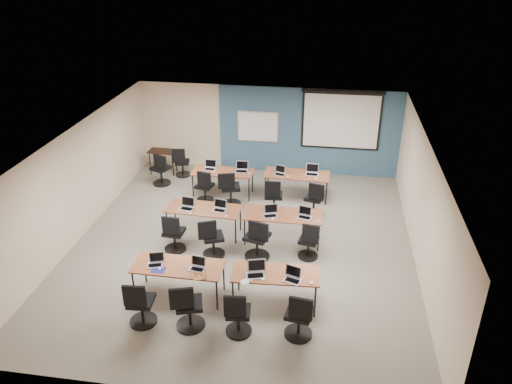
% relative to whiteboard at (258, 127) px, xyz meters
% --- Properties ---
extents(floor, '(8.00, 9.00, 0.02)m').
position_rel_whiteboard_xyz_m(floor, '(0.30, -4.43, -1.45)').
color(floor, '#6B6354').
rests_on(floor, ground).
extents(ceiling, '(8.00, 9.00, 0.02)m').
position_rel_whiteboard_xyz_m(ceiling, '(0.30, -4.43, 1.25)').
color(ceiling, white).
rests_on(ceiling, ground).
extents(wall_back, '(8.00, 0.04, 2.70)m').
position_rel_whiteboard_xyz_m(wall_back, '(0.30, 0.07, -0.10)').
color(wall_back, beige).
rests_on(wall_back, ground).
extents(wall_front, '(8.00, 0.04, 2.70)m').
position_rel_whiteboard_xyz_m(wall_front, '(0.30, -8.93, -0.10)').
color(wall_front, beige).
rests_on(wall_front, ground).
extents(wall_left, '(0.04, 9.00, 2.70)m').
position_rel_whiteboard_xyz_m(wall_left, '(-3.70, -4.43, -0.10)').
color(wall_left, beige).
rests_on(wall_left, ground).
extents(wall_right, '(0.04, 9.00, 2.70)m').
position_rel_whiteboard_xyz_m(wall_right, '(4.30, -4.43, -0.10)').
color(wall_right, beige).
rests_on(wall_right, ground).
extents(blue_accent_panel, '(5.50, 0.04, 2.70)m').
position_rel_whiteboard_xyz_m(blue_accent_panel, '(1.55, 0.04, -0.10)').
color(blue_accent_panel, '#3D5977').
rests_on(blue_accent_panel, wall_back).
extents(whiteboard, '(1.28, 0.03, 0.98)m').
position_rel_whiteboard_xyz_m(whiteboard, '(0.00, 0.00, 0.00)').
color(whiteboard, silver).
rests_on(whiteboard, wall_back).
extents(projector_screen, '(2.40, 0.10, 1.82)m').
position_rel_whiteboard_xyz_m(projector_screen, '(2.50, -0.02, 0.44)').
color(projector_screen, black).
rests_on(projector_screen, wall_back).
extents(training_table_front_left, '(1.82, 0.76, 0.73)m').
position_rel_whiteboard_xyz_m(training_table_front_left, '(-0.63, -6.50, -0.76)').
color(training_table_front_left, '#996C3D').
rests_on(training_table_front_left, floor).
extents(training_table_front_right, '(1.72, 0.72, 0.73)m').
position_rel_whiteboard_xyz_m(training_table_front_right, '(1.33, -6.45, -0.77)').
color(training_table_front_right, olive).
rests_on(training_table_front_right, floor).
extents(training_table_mid_left, '(1.81, 0.75, 0.73)m').
position_rel_whiteboard_xyz_m(training_table_mid_left, '(-0.72, -4.07, -0.76)').
color(training_table_mid_left, olive).
rests_on(training_table_mid_left, floor).
extents(training_table_mid_right, '(1.87, 0.78, 0.73)m').
position_rel_whiteboard_xyz_m(training_table_mid_right, '(1.22, -4.07, -0.76)').
color(training_table_mid_right, brown).
rests_on(training_table_mid_right, floor).
extents(training_table_back_left, '(1.73, 0.72, 0.73)m').
position_rel_whiteboard_xyz_m(training_table_back_left, '(-0.73, -1.87, -0.77)').
color(training_table_back_left, olive).
rests_on(training_table_back_left, floor).
extents(training_table_back_right, '(1.82, 0.76, 0.73)m').
position_rel_whiteboard_xyz_m(training_table_back_right, '(1.36, -1.72, -0.76)').
color(training_table_back_right, '#9C6933').
rests_on(training_table_back_right, floor).
extents(laptop_0, '(0.30, 0.26, 0.23)m').
position_rel_whiteboard_xyz_m(laptop_0, '(-1.08, -6.52, -0.66)').
color(laptop_0, '#ABABAD').
rests_on(laptop_0, training_table_front_left).
extents(mouse_0, '(0.06, 0.09, 0.03)m').
position_rel_whiteboard_xyz_m(mouse_0, '(-0.96, -6.66, -0.71)').
color(mouse_0, white).
rests_on(mouse_0, training_table_front_left).
extents(task_chair_0, '(0.52, 0.52, 1.00)m').
position_rel_whiteboard_xyz_m(task_chair_0, '(-1.10, -7.45, -1.04)').
color(task_chair_0, black).
rests_on(task_chair_0, floor).
extents(laptop_1, '(0.30, 0.25, 0.23)m').
position_rel_whiteboard_xyz_m(laptop_1, '(-0.22, -6.52, -0.66)').
color(laptop_1, silver).
rests_on(laptop_1, training_table_front_left).
extents(mouse_1, '(0.08, 0.10, 0.03)m').
position_rel_whiteboard_xyz_m(mouse_1, '(-0.13, -6.75, -0.71)').
color(mouse_1, white).
rests_on(mouse_1, training_table_front_left).
extents(task_chair_1, '(0.56, 0.55, 1.03)m').
position_rel_whiteboard_xyz_m(task_chair_1, '(-0.19, -7.41, -1.03)').
color(task_chair_1, black).
rests_on(task_chair_1, floor).
extents(laptop_2, '(0.36, 0.31, 0.27)m').
position_rel_whiteboard_xyz_m(laptop_2, '(0.95, -6.55, -0.65)').
color(laptop_2, '#ABAAB7').
rests_on(laptop_2, training_table_front_right).
extents(mouse_2, '(0.08, 0.11, 0.03)m').
position_rel_whiteboard_xyz_m(mouse_2, '(1.11, -6.70, -0.71)').
color(mouse_2, white).
rests_on(mouse_2, training_table_front_right).
extents(task_chair_2, '(0.49, 0.49, 0.98)m').
position_rel_whiteboard_xyz_m(task_chair_2, '(0.75, -7.44, -1.05)').
color(task_chair_2, black).
rests_on(task_chair_2, floor).
extents(laptop_3, '(0.32, 0.27, 0.25)m').
position_rel_whiteboard_xyz_m(laptop_3, '(1.67, -6.60, -0.66)').
color(laptop_3, '#B6B6BC').
rests_on(laptop_3, training_table_front_right).
extents(mouse_3, '(0.09, 0.12, 0.04)m').
position_rel_whiteboard_xyz_m(mouse_3, '(2.03, -6.67, -0.71)').
color(mouse_3, white).
rests_on(mouse_3, training_table_front_right).
extents(task_chair_3, '(0.53, 0.53, 1.01)m').
position_rel_whiteboard_xyz_m(task_chair_3, '(1.87, -7.35, -1.03)').
color(task_chair_3, black).
rests_on(task_chair_3, floor).
extents(laptop_4, '(0.34, 0.29, 0.26)m').
position_rel_whiteboard_xyz_m(laptop_4, '(-1.11, -4.13, -0.66)').
color(laptop_4, silver).
rests_on(laptop_4, training_table_mid_left).
extents(mouse_4, '(0.08, 0.10, 0.03)m').
position_rel_whiteboard_xyz_m(mouse_4, '(-0.97, -4.37, -0.71)').
color(mouse_4, white).
rests_on(mouse_4, training_table_mid_left).
extents(task_chair_4, '(0.51, 0.51, 0.99)m').
position_rel_whiteboard_xyz_m(task_chair_4, '(-1.23, -4.93, -1.04)').
color(task_chair_4, black).
rests_on(task_chair_4, floor).
extents(laptop_5, '(0.32, 0.27, 0.24)m').
position_rel_whiteboard_xyz_m(laptop_5, '(-0.31, -4.09, -0.66)').
color(laptop_5, '#A2A2A9').
rests_on(laptop_5, training_table_mid_left).
extents(mouse_5, '(0.08, 0.10, 0.03)m').
position_rel_whiteboard_xyz_m(mouse_5, '(-0.10, -4.39, -0.71)').
color(mouse_5, white).
rests_on(mouse_5, training_table_mid_left).
extents(task_chair_5, '(0.55, 0.52, 1.00)m').
position_rel_whiteboard_xyz_m(task_chair_5, '(-0.31, -5.00, -1.04)').
color(task_chair_5, black).
rests_on(task_chair_5, floor).
extents(laptop_6, '(0.33, 0.28, 0.25)m').
position_rel_whiteboard_xyz_m(laptop_6, '(0.93, -4.17, -0.66)').
color(laptop_6, '#A5A4AD').
rests_on(laptop_6, training_table_mid_right).
extents(mouse_6, '(0.08, 0.11, 0.03)m').
position_rel_whiteboard_xyz_m(mouse_6, '(1.02, -4.36, -0.71)').
color(mouse_6, white).
rests_on(mouse_6, training_table_mid_right).
extents(task_chair_6, '(0.59, 0.58, 1.05)m').
position_rel_whiteboard_xyz_m(task_chair_6, '(0.73, -4.93, -1.01)').
color(task_chair_6, black).
rests_on(task_chair_6, floor).
extents(laptop_7, '(0.31, 0.27, 0.24)m').
position_rel_whiteboard_xyz_m(laptop_7, '(1.74, -4.13, -0.66)').
color(laptop_7, silver).
rests_on(laptop_7, training_table_mid_right).
extents(mouse_7, '(0.08, 0.11, 0.03)m').
position_rel_whiteboard_xyz_m(mouse_7, '(2.07, -4.30, -0.71)').
color(mouse_7, white).
rests_on(mouse_7, training_table_mid_right).
extents(task_chair_7, '(0.47, 0.47, 0.95)m').
position_rel_whiteboard_xyz_m(task_chair_7, '(1.89, -4.74, -1.06)').
color(task_chair_7, black).
rests_on(task_chair_7, floor).
extents(laptop_8, '(0.33, 0.28, 0.25)m').
position_rel_whiteboard_xyz_m(laptop_8, '(-1.11, -1.75, -0.66)').
color(laptop_8, silver).
rests_on(laptop_8, training_table_back_left).
extents(mouse_8, '(0.08, 0.11, 0.03)m').
position_rel_whiteboard_xyz_m(mouse_8, '(-0.94, -1.94, -0.71)').
color(mouse_8, white).
rests_on(mouse_8, training_table_back_left).
extents(task_chair_8, '(0.49, 0.49, 0.97)m').
position_rel_whiteboard_xyz_m(task_chair_8, '(-1.13, -2.38, -1.05)').
color(task_chair_8, black).
rests_on(task_chair_8, floor).
extents(laptop_9, '(0.35, 0.30, 0.27)m').
position_rel_whiteboard_xyz_m(laptop_9, '(-0.20, -1.76, -0.65)').
color(laptop_9, '#A4A5B1').
rests_on(laptop_9, training_table_back_left).
extents(mouse_9, '(0.06, 0.10, 0.03)m').
position_rel_whiteboard_xyz_m(mouse_9, '(0.04, -1.93, -0.71)').
color(mouse_9, white).
rests_on(mouse_9, training_table_back_left).
extents(task_chair_9, '(0.57, 0.57, 1.04)m').
position_rel_whiteboard_xyz_m(task_chair_9, '(-0.40, -2.50, -1.02)').
color(task_chair_9, black).
rests_on(task_chair_9, floor).
extents(laptop_10, '(0.31, 0.26, 0.23)m').
position_rel_whiteboard_xyz_m(laptop_10, '(0.89, -1.81, -0.66)').
color(laptop_10, '#B1B1BE').
rests_on(laptop_10, training_table_back_right).
extents(mouse_10, '(0.07, 0.11, 0.04)m').
position_rel_whiteboard_xyz_m(mouse_10, '(1.13, -1.94, -0.71)').
color(mouse_10, white).
rests_on(mouse_10, training_table_back_right).
extents(task_chair_10, '(0.50, 0.50, 0.98)m').
position_rel_whiteboard_xyz_m(task_chair_10, '(0.84, -2.70, -1.05)').
color(task_chair_10, black).
rests_on(task_chair_10, floor).
extents(laptop_11, '(0.36, 0.31, 0.27)m').
position_rel_whiteboard_xyz_m(laptop_11, '(1.78, -1.66, -0.65)').
color(laptop_11, silver).
rests_on(laptop_11, training_table_back_right).
extents(mouse_11, '(0.08, 0.10, 0.03)m').
position_rel_whiteboard_xyz_m(mouse_11, '(1.90, -1.97, -0.71)').
color(mouse_11, white).
rests_on(mouse_11, training_table_back_right).
extents(task_chair_11, '(0.50, 0.50, 0.98)m').
position_rel_whiteboard_xyz_m(task_chair_11, '(1.91, -2.68, -1.05)').
color(task_chair_11, black).
rests_on(task_chair_11, floor).
extents(blue_mousepad, '(0.27, 0.22, 0.01)m').
position_rel_whiteboard_xyz_m(blue_mousepad, '(-0.97, -6.70, -0.72)').
color(blue_mousepad, navy).
rests_on(blue_mousepad, training_table_front_left).
extents(snack_bowl, '(0.35, 0.35, 0.07)m').
position_rel_whiteboard_xyz_m(snack_bowl, '(-0.12, -6.85, -0.68)').
color(snack_bowl, brown).
rests_on(snack_bowl, training_table_front_left).
extents(snack_plate, '(0.22, 0.22, 0.01)m').
position_rel_whiteboard_xyz_m(snack_plate, '(0.79, -6.83, -0.71)').
color(snack_plate, white).
rests_on(snack_plate, training_table_front_right).
extents(coffee_cup, '(0.06, 0.06, 0.05)m').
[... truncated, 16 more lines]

